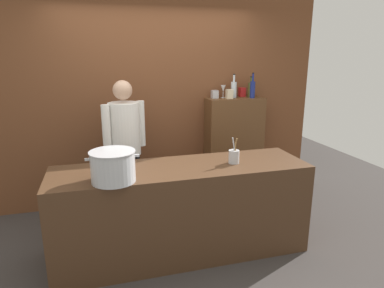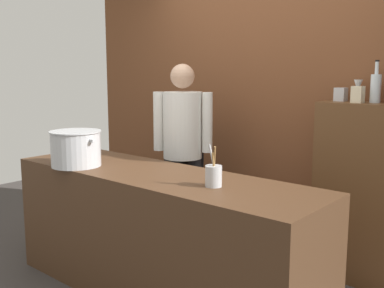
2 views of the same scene
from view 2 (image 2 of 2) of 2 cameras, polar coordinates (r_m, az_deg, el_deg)
name	(u,v)px [view 2 (image 2 of 2)]	position (r m, az deg, el deg)	size (l,w,h in m)	color
brick_back_panel	(267,82)	(4.20, 9.38, 7.65)	(4.40, 0.10, 3.00)	brown
prep_counter	(159,235)	(3.30, -4.16, -11.32)	(2.43, 0.70, 0.90)	#472D1C
bar_cabinet	(368,194)	(3.68, 21.12, -5.90)	(0.76, 0.32, 1.37)	brown
chef	(183,144)	(4.02, -1.16, 0.03)	(0.48, 0.41, 1.66)	black
stockpot_large	(76,148)	(3.49, -14.31, -0.54)	(0.44, 0.38, 0.26)	#B7BABF
utensil_crock	(214,175)	(2.79, 2.70, -3.94)	(0.10, 0.10, 0.26)	#B7BABF
wine_bottle_clear	(376,87)	(3.61, 21.97, 6.59)	(0.08, 0.08, 0.31)	silver
wine_glass_short	(358,86)	(3.68, 20.04, 6.77)	(0.07, 0.07, 0.17)	silver
spice_tin_silver	(341,94)	(3.71, 18.09, 5.91)	(0.08, 0.08, 0.10)	#B2B2B7
spice_tin_cream	(358,94)	(3.56, 20.01, 5.83)	(0.08, 0.08, 0.12)	beige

